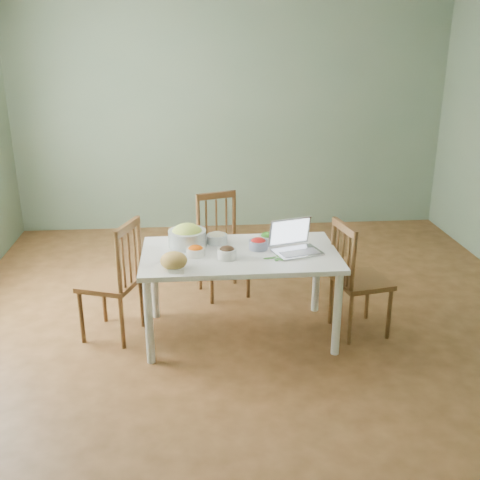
{
  "coord_description": "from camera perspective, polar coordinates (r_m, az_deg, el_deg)",
  "views": [
    {
      "loc": [
        -0.49,
        -4.16,
        2.23
      ],
      "look_at": [
        -0.14,
        -0.2,
        0.79
      ],
      "focal_mm": 42.77,
      "sensor_mm": 36.0,
      "label": 1
    }
  ],
  "objects": [
    {
      "name": "chair_left",
      "position": [
        4.46,
        -12.85,
        -3.87
      ],
      "size": [
        0.51,
        0.52,
        0.93
      ],
      "primitive_type": null,
      "rotation": [
        0.0,
        0.0,
        -1.92
      ],
      "color": "#542E14",
      "rests_on": "floor"
    },
    {
      "name": "floor",
      "position": [
        4.75,
        1.5,
        -8.08
      ],
      "size": [
        5.0,
        5.0,
        0.0
      ],
      "primitive_type": "cube",
      "color": "#4A2D13",
      "rests_on": "ground"
    },
    {
      "name": "bowl_redpep",
      "position": [
        4.33,
        1.84,
        -0.36
      ],
      "size": [
        0.17,
        0.17,
        0.09
      ],
      "primitive_type": null,
      "rotation": [
        0.0,
        0.0,
        -0.2
      ],
      "color": "red",
      "rests_on": "dining_table"
    },
    {
      "name": "bowl_mushroom",
      "position": [
        4.14,
        -1.31,
        -1.26
      ],
      "size": [
        0.15,
        0.15,
        0.09
      ],
      "primitive_type": null,
      "rotation": [
        0.0,
        0.0,
        0.09
      ],
      "color": "black",
      "rests_on": "dining_table"
    },
    {
      "name": "chair_right",
      "position": [
        4.51,
        12.03,
        -3.73
      ],
      "size": [
        0.45,
        0.47,
        0.91
      ],
      "primitive_type": null,
      "rotation": [
        0.0,
        0.0,
        1.76
      ],
      "color": "#542E14",
      "rests_on": "floor"
    },
    {
      "name": "bread_boule",
      "position": [
        3.98,
        -6.63,
        -2.05
      ],
      "size": [
        0.21,
        0.21,
        0.12
      ],
      "primitive_type": "ellipsoid",
      "rotation": [
        0.0,
        0.0,
        -0.15
      ],
      "color": "tan",
      "rests_on": "dining_table"
    },
    {
      "name": "butter_stick",
      "position": [
        3.92,
        -6.37,
        -3.14
      ],
      "size": [
        0.11,
        0.06,
        0.03
      ],
      "primitive_type": "cube",
      "rotation": [
        0.0,
        0.0,
        -0.27
      ],
      "color": "silver",
      "rests_on": "dining_table"
    },
    {
      "name": "bowl_broccoli",
      "position": [
        4.45,
        2.75,
        0.21
      ],
      "size": [
        0.15,
        0.15,
        0.08
      ],
      "primitive_type": null,
      "rotation": [
        0.0,
        0.0,
        0.14
      ],
      "color": "#0E5914",
      "rests_on": "dining_table"
    },
    {
      "name": "wall_front",
      "position": [
        1.94,
        10.24,
        -7.4
      ],
      "size": [
        5.0,
        0.0,
        2.7
      ],
      "primitive_type": "cube",
      "color": "slate",
      "rests_on": "ground"
    },
    {
      "name": "basil_bunch",
      "position": [
        4.16,
        3.35,
        -1.73
      ],
      "size": [
        0.17,
        0.17,
        0.02
      ],
      "primitive_type": null,
      "color": "#0E490A",
      "rests_on": "dining_table"
    },
    {
      "name": "bowl_onion",
      "position": [
        4.45,
        -2.31,
        0.25
      ],
      "size": [
        0.16,
        0.16,
        0.09
      ],
      "primitive_type": null,
      "rotation": [
        0.0,
        0.0,
        0.0
      ],
      "color": "silver",
      "rests_on": "dining_table"
    },
    {
      "name": "laptop",
      "position": [
        4.24,
        5.81,
        0.18
      ],
      "size": [
        0.4,
        0.36,
        0.23
      ],
      "primitive_type": null,
      "rotation": [
        0.0,
        0.0,
        0.29
      ],
      "color": "silver",
      "rests_on": "dining_table"
    },
    {
      "name": "wall_back",
      "position": [
        6.74,
        -0.84,
        12.45
      ],
      "size": [
        5.0,
        0.0,
        2.7
      ],
      "primitive_type": "cube",
      "color": "slate",
      "rests_on": "ground"
    },
    {
      "name": "flatbread",
      "position": [
        4.57,
        3.29,
        0.3
      ],
      "size": [
        0.28,
        0.28,
        0.02
      ],
      "primitive_type": "cylinder",
      "rotation": [
        0.0,
        0.0,
        -0.4
      ],
      "color": "#CFB78F",
      "rests_on": "dining_table"
    },
    {
      "name": "dining_table",
      "position": [
        4.4,
        0.0,
        -5.43
      ],
      "size": [
        1.47,
        0.82,
        0.69
      ],
      "primitive_type": null,
      "color": "white",
      "rests_on": "floor"
    },
    {
      "name": "bowl_squash",
      "position": [
        4.39,
        -5.28,
        0.45
      ],
      "size": [
        0.35,
        0.35,
        0.17
      ],
      "primitive_type": null,
      "rotation": [
        0.0,
        0.0,
        -0.23
      ],
      "color": "#ECF468",
      "rests_on": "dining_table"
    },
    {
      "name": "chair_far",
      "position": [
        5.06,
        -1.68,
        -0.65
      ],
      "size": [
        0.49,
        0.48,
        0.91
      ],
      "primitive_type": null,
      "rotation": [
        0.0,
        0.0,
        0.3
      ],
      "color": "#542E14",
      "rests_on": "floor"
    },
    {
      "name": "bowl_carrot",
      "position": [
        4.21,
        -4.45,
        -1.08
      ],
      "size": [
        0.16,
        0.16,
        0.08
      ],
      "primitive_type": null,
      "rotation": [
        0.0,
        0.0,
        0.24
      ],
      "color": "#CD4200",
      "rests_on": "dining_table"
    }
  ]
}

